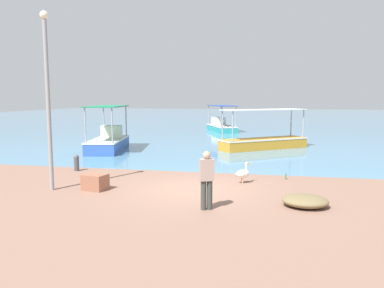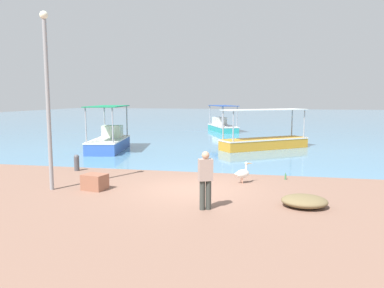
{
  "view_description": "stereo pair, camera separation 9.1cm",
  "coord_description": "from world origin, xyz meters",
  "views": [
    {
      "loc": [
        2.48,
        -12.57,
        3.19
      ],
      "look_at": [
        -0.69,
        3.28,
        1.18
      ],
      "focal_mm": 35.0,
      "sensor_mm": 36.0,
      "label": 1
    },
    {
      "loc": [
        2.57,
        -12.55,
        3.19
      ],
      "look_at": [
        -0.69,
        3.28,
        1.18
      ],
      "focal_mm": 35.0,
      "sensor_mm": 36.0,
      "label": 2
    }
  ],
  "objects": [
    {
      "name": "fishing_boat_far_right",
      "position": [
        -1.81,
        23.01,
        0.55
      ],
      "size": [
        3.51,
        5.28,
        2.45
      ],
      "color": "teal",
      "rests_on": "harbor_water"
    },
    {
      "name": "mooring_bollard",
      "position": [
        -5.65,
        2.25,
        0.38
      ],
      "size": [
        0.23,
        0.23,
        0.72
      ],
      "color": "#47474C",
      "rests_on": "ground"
    },
    {
      "name": "glass_bottle",
      "position": [
        3.26,
        2.27,
        0.11
      ],
      "size": [
        0.07,
        0.07,
        0.27
      ],
      "color": "#3F7F4C",
      "rests_on": "ground"
    },
    {
      "name": "pelican",
      "position": [
        1.65,
        1.29,
        0.38
      ],
      "size": [
        0.7,
        0.58,
        0.8
      ],
      "color": "#E0997A",
      "rests_on": "ground"
    },
    {
      "name": "ground",
      "position": [
        0.0,
        0.0,
        0.0
      ],
      "size": [
        120.0,
        120.0,
        0.0
      ],
      "primitive_type": "plane",
      "color": "#825F4F"
    },
    {
      "name": "lamp_post",
      "position": [
        -4.79,
        -1.05,
        3.38
      ],
      "size": [
        0.28,
        0.28,
        6.03
      ],
      "color": "gray",
      "rests_on": "ground"
    },
    {
      "name": "fishing_boat_outer",
      "position": [
        2.32,
        11.12,
        0.51
      ],
      "size": [
        5.53,
        4.69,
        2.46
      ],
      "color": "orange",
      "rests_on": "harbor_water"
    },
    {
      "name": "cargo_crate",
      "position": [
        -3.33,
        -0.73,
        0.27
      ],
      "size": [
        0.89,
        0.76,
        0.54
      ],
      "primitive_type": "cube",
      "rotation": [
        0.0,
        0.0,
        2.93
      ],
      "color": "#905A43",
      "rests_on": "ground"
    },
    {
      "name": "harbor_water",
      "position": [
        0.0,
        48.0,
        0.0
      ],
      "size": [
        110.0,
        90.0,
        0.0
      ],
      "primitive_type": "cube",
      "color": "#5386AA",
      "rests_on": "ground"
    },
    {
      "name": "fisherman_standing",
      "position": [
        0.84,
        -2.27,
        0.91
      ],
      "size": [
        0.45,
        0.36,
        1.69
      ],
      "color": "#363A35",
      "rests_on": "ground"
    },
    {
      "name": "net_pile",
      "position": [
        3.65,
        -1.43,
        0.18
      ],
      "size": [
        1.34,
        1.14,
        0.35
      ],
      "primitive_type": "ellipsoid",
      "color": "brown",
      "rests_on": "ground"
    },
    {
      "name": "fishing_boat_near_left",
      "position": [
        -6.89,
        8.46,
        0.59
      ],
      "size": [
        2.58,
        4.84,
        2.7
      ],
      "color": "#3258AB",
      "rests_on": "harbor_water"
    }
  ]
}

